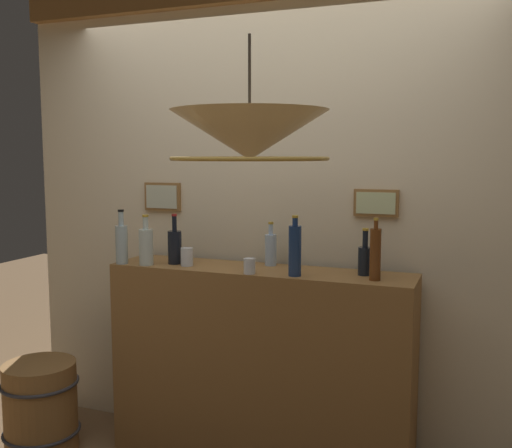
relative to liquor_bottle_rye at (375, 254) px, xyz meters
name	(u,v)px	position (x,y,z in m)	size (l,w,h in m)	color
panelled_rear_partition	(275,205)	(-0.63, 0.33, 0.20)	(3.25, 0.15, 2.70)	beige
bar_shelf_unit	(259,367)	(-0.63, 0.07, -0.68)	(1.67, 0.37, 1.10)	olive
liquor_bottle_rye	(375,254)	(0.00, 0.00, 0.00)	(0.06, 0.06, 0.31)	brown
liquor_bottle_mezcal	(146,246)	(-1.27, -0.05, -0.02)	(0.08, 0.08, 0.28)	silver
liquor_bottle_tequila	(271,249)	(-0.61, 0.18, -0.04)	(0.06, 0.06, 0.24)	#ADC7DF
liquor_bottle_vodka	(175,246)	(-1.13, 0.04, -0.03)	(0.08, 0.08, 0.28)	black
liquor_bottle_rum	(122,243)	(-1.42, -0.07, -0.01)	(0.07, 0.07, 0.31)	#A4BABE
liquor_bottle_whiskey	(295,250)	(-0.40, -0.04, 0.00)	(0.07, 0.07, 0.31)	navy
liquor_bottle_amaro	(365,259)	(-0.07, 0.11, -0.05)	(0.07, 0.07, 0.24)	black
glass_tumbler_rocks	(249,266)	(-0.64, -0.07, -0.09)	(0.06, 0.06, 0.08)	silver
glass_tumbler_highball	(187,257)	(-1.04, 0.01, -0.08)	(0.07, 0.07, 0.10)	silver
pendant_lamp	(250,137)	(-0.40, -0.65, 0.55)	(0.64, 0.64, 0.50)	beige
wooden_barrel	(41,407)	(-1.87, -0.27, -0.97)	(0.44, 0.44, 0.52)	olive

